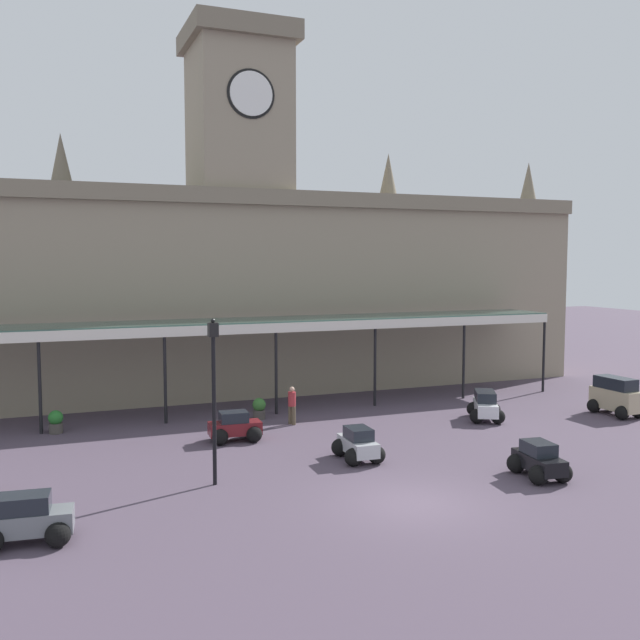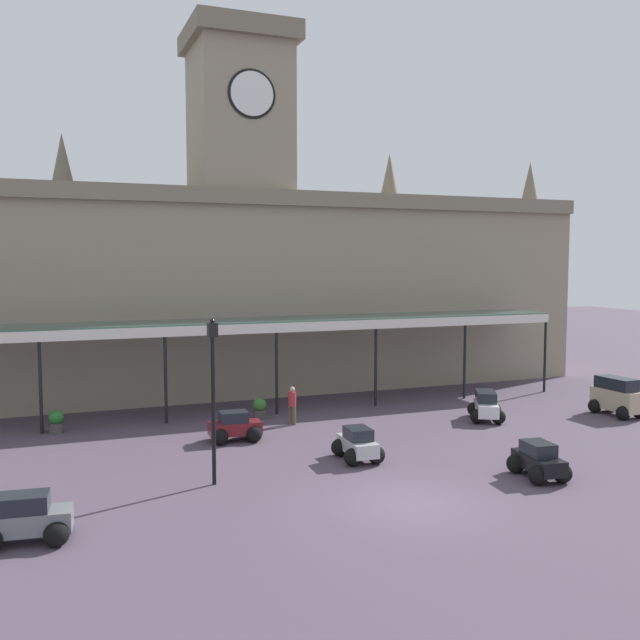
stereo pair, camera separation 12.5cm
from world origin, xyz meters
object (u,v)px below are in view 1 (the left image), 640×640
pedestrian_near_entrance (292,404)px  car_black_sedan (539,463)px  victorian_lamppost (214,383)px  car_maroon_sedan (235,429)px  car_beige_van (616,398)px  car_grey_estate (25,522)px  car_silver_sedan (358,446)px  planter_near_kerb (259,408)px  car_white_estate (485,407)px  planter_by_canopy (56,422)px

pedestrian_near_entrance → car_black_sedan: bearing=-63.4°
car_black_sedan → victorian_lamppost: (-10.11, 3.21, 2.78)m
car_black_sedan → car_maroon_sedan: same height
car_beige_van → victorian_lamppost: size_ratio=0.45×
car_maroon_sedan → car_grey_estate: bearing=-133.5°
car_black_sedan → car_beige_van: car_beige_van is taller
car_silver_sedan → planter_near_kerb: size_ratio=2.18×
car_black_sedan → car_grey_estate: car_grey_estate is taller
car_black_sedan → car_white_estate: 8.51m
car_beige_van → victorian_lamppost: bearing=-170.9°
car_grey_estate → planter_near_kerb: bearing=49.9°
car_grey_estate → planter_near_kerb: 14.81m
car_black_sedan → car_grey_estate: (-15.65, 0.34, 0.06)m
planter_by_canopy → car_grey_estate: bearing=-94.5°
car_black_sedan → planter_near_kerb: size_ratio=2.23×
car_black_sedan → car_beige_van: (9.49, 6.37, 0.30)m
pedestrian_near_entrance → planter_by_canopy: bearing=167.5°
car_silver_sedan → planter_near_kerb: 7.73m
planter_near_kerb → planter_by_canopy: same height
car_grey_estate → victorian_lamppost: (5.54, 2.87, 2.72)m
car_silver_sedan → car_white_estate: (8.04, 3.75, 0.06)m
pedestrian_near_entrance → planter_near_kerb: (-1.03, 1.54, -0.42)m
car_white_estate → car_silver_sedan: bearing=-155.0°
car_grey_estate → planter_by_canopy: (0.94, 11.91, -0.07)m
car_maroon_sedan → planter_near_kerb: (2.02, 3.39, -0.01)m
car_grey_estate → victorian_lamppost: bearing=27.4°
car_beige_van → planter_by_canopy: size_ratio=2.52×
car_silver_sedan → planter_by_canopy: car_silver_sedan is taller
car_white_estate → planter_near_kerb: car_white_estate is taller
pedestrian_near_entrance → car_white_estate: bearing=-15.3°
car_grey_estate → car_white_estate: bearing=21.5°
car_beige_van → car_maroon_sedan: size_ratio=1.16×
car_silver_sedan → car_white_estate: car_white_estate is taller
car_beige_van → car_maroon_sedan: car_beige_van is taller
car_maroon_sedan → car_beige_van: bearing=-6.2°
pedestrian_near_entrance → victorian_lamppost: 8.87m
planter_by_canopy → car_beige_van: bearing=-13.7°
car_maroon_sedan → car_black_sedan: bearing=-45.5°
car_white_estate → victorian_lamppost: victorian_lamppost is taller
car_grey_estate → car_white_estate: same height
planter_near_kerb → planter_by_canopy: 8.62m
planter_by_canopy → car_silver_sedan: bearing=-39.2°
car_beige_van → pedestrian_near_entrance: bearing=165.5°
car_maroon_sedan → victorian_lamppost: 6.10m
car_black_sedan → car_white_estate: size_ratio=0.88×
planter_by_canopy → victorian_lamppost: bearing=-63.0°
car_white_estate → car_maroon_sedan: bearing=177.7°
car_black_sedan → victorian_lamppost: bearing=162.4°
car_maroon_sedan → planter_by_canopy: car_maroon_sedan is taller
victorian_lamppost → planter_by_canopy: (-4.60, 9.04, -2.79)m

